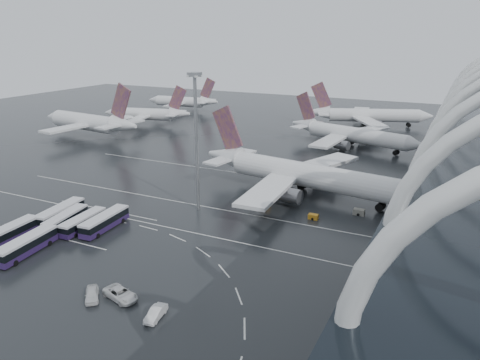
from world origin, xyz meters
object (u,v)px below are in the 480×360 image
at_px(bus_row_near_a, 60,213).
at_px(jet_remote_west, 91,123).
at_px(airliner_gate_b, 350,135).
at_px(bus_row_near_d, 105,221).
at_px(van_curve_c, 156,313).
at_px(bus_row_far_c, 26,245).
at_px(van_curve_b, 92,294).
at_px(jet_remote_far, 184,102).
at_px(airliner_gate_c, 367,116).
at_px(jet_remote_mid, 148,114).
at_px(gse_cart_belly_c, 265,204).
at_px(gse_cart_belly_d, 359,212).
at_px(floodlight_mast, 196,126).
at_px(bus_row_far_a, 9,233).
at_px(bus_row_near_b, 66,219).
at_px(airliner_main, 301,175).
at_px(gse_cart_belly_a, 313,217).
at_px(van_curve_a, 121,294).
at_px(bus_row_near_c, 83,222).

bearing_deg(bus_row_near_a, jet_remote_west, 31.40).
bearing_deg(airliner_gate_b, bus_row_near_d, -89.98).
bearing_deg(bus_row_near_d, van_curve_c, -131.29).
bearing_deg(bus_row_far_c, van_curve_b, -112.89).
height_order(airliner_gate_b, jet_remote_far, airliner_gate_b).
distance_m(airliner_gate_c, jet_remote_mid, 94.89).
bearing_deg(gse_cart_belly_c, jet_remote_mid, 140.66).
bearing_deg(gse_cart_belly_d, floodlight_mast, -159.55).
distance_m(bus_row_near_d, gse_cart_belly_d, 55.35).
distance_m(bus_row_near_d, van_curve_b, 27.12).
bearing_deg(bus_row_far_a, bus_row_near_b, -27.30).
bearing_deg(van_curve_c, airliner_main, 80.74).
bearing_deg(gse_cart_belly_c, gse_cart_belly_a, -10.85).
distance_m(jet_remote_west, bus_row_far_c, 101.64).
bearing_deg(van_curve_a, bus_row_near_c, 69.23).
bearing_deg(van_curve_b, van_curve_a, -14.98).
distance_m(bus_row_near_d, floodlight_mast, 28.10).
relative_size(jet_remote_west, bus_row_near_c, 4.14).
distance_m(bus_row_near_d, gse_cart_belly_a, 44.48).
distance_m(jet_remote_west, jet_remote_far, 70.33).
relative_size(bus_row_far_c, gse_cart_belly_a, 6.42).
xyz_separation_m(jet_remote_mid, bus_row_near_a, (49.82, -98.19, -2.72)).
relative_size(bus_row_far_c, gse_cart_belly_c, 5.82).
bearing_deg(gse_cart_belly_c, airliner_gate_c, 89.51).
height_order(gse_cart_belly_c, gse_cart_belly_d, gse_cart_belly_d).
relative_size(jet_remote_mid, van_curve_b, 8.10).
bearing_deg(van_curve_b, bus_row_near_b, 101.40).
bearing_deg(gse_cart_belly_c, bus_row_far_a, -133.18).
xyz_separation_m(van_curve_c, gse_cart_belly_d, (17.30, 52.64, -0.11)).
relative_size(bus_row_near_a, gse_cart_belly_c, 5.75).
xyz_separation_m(bus_row_far_c, gse_cart_belly_d, (50.70, 46.57, -1.12)).
bearing_deg(floodlight_mast, gse_cart_belly_a, 12.66).
bearing_deg(bus_row_near_d, bus_row_near_b, 103.34).
relative_size(jet_remote_mid, jet_remote_far, 1.00).
bearing_deg(bus_row_far_a, van_curve_b, -110.74).
bearing_deg(van_curve_a, gse_cart_belly_a, -6.08).
bearing_deg(jet_remote_west, van_curve_a, 141.64).
bearing_deg(van_curve_c, airliner_gate_c, 82.50).
distance_m(jet_remote_mid, bus_row_far_a, 120.79).
distance_m(jet_remote_mid, van_curve_a, 143.00).
xyz_separation_m(jet_remote_west, gse_cart_belly_c, (90.15, -39.62, -5.01)).
xyz_separation_m(airliner_gate_c, van_curve_b, (-9.05, -156.46, -3.90)).
bearing_deg(gse_cart_belly_a, bus_row_near_a, -152.89).
distance_m(airliner_gate_b, jet_remote_mid, 89.77).
distance_m(bus_row_near_c, bus_row_near_d, 4.53).
relative_size(gse_cart_belly_a, gse_cart_belly_c, 0.91).
distance_m(airliner_main, bus_row_near_b, 55.99).
bearing_deg(bus_row_near_b, jet_remote_far, 13.63).
height_order(airliner_gate_c, jet_remote_mid, airliner_gate_c).
xyz_separation_m(bus_row_near_a, van_curve_a, (32.27, -18.84, -0.91)).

